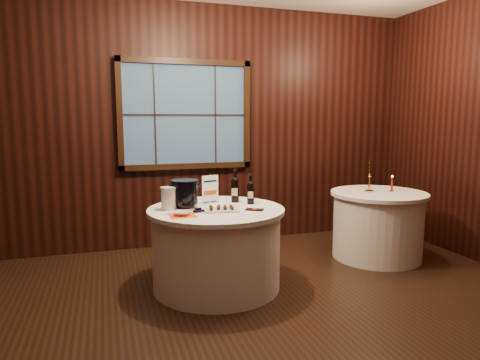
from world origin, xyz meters
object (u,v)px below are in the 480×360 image
object	(u,v)px
ice_bucket	(185,193)
chocolate_plate	(222,209)
main_table	(216,248)
grape_bunch	(198,210)
cracker_bowl	(182,213)
red_candle	(392,185)
sign_stand	(210,194)
side_table	(377,225)
port_bottle_left	(235,188)
brass_candlestick	(369,180)
chocolate_box	(254,210)
port_bottle_right	(251,191)
glass_pitcher	(169,198)

from	to	relation	value
ice_bucket	chocolate_plate	world-z (taller)	ice_bucket
main_table	chocolate_plate	distance (m)	0.42
main_table	grape_bunch	size ratio (longest dim) A/B	7.60
cracker_bowl	red_candle	xyz separation A→B (m)	(2.51, 0.49, 0.05)
sign_stand	cracker_bowl	bearing A→B (deg)	-144.73
side_table	port_bottle_left	xyz separation A→B (m)	(-1.74, -0.07, 0.53)
chocolate_plate	cracker_bowl	size ratio (longest dim) A/B	2.46
main_table	port_bottle_left	xyz separation A→B (m)	(0.26, 0.23, 0.53)
port_bottle_left	brass_candlestick	distance (m)	1.64
port_bottle_left	cracker_bowl	world-z (taller)	port_bottle_left
main_table	chocolate_box	xyz separation A→B (m)	(0.31, -0.20, 0.39)
chocolate_plate	cracker_bowl	distance (m)	0.39
port_bottle_left	port_bottle_right	size ratio (longest dim) A/B	1.13
sign_stand	chocolate_plate	size ratio (longest dim) A/B	0.84
chocolate_plate	ice_bucket	bearing A→B (deg)	137.55
chocolate_box	red_candle	distance (m)	1.90
chocolate_box	main_table	bearing A→B (deg)	-178.61
chocolate_plate	chocolate_box	size ratio (longest dim) A/B	2.18
main_table	port_bottle_right	size ratio (longest dim) A/B	4.32
sign_stand	port_bottle_left	world-z (taller)	port_bottle_left
port_bottle_left	glass_pitcher	bearing A→B (deg)	-143.34
main_table	red_candle	bearing A→B (deg)	7.21
side_table	glass_pitcher	distance (m)	2.49
ice_bucket	grape_bunch	xyz separation A→B (m)	(0.07, -0.26, -0.12)
port_bottle_left	chocolate_box	xyz separation A→B (m)	(0.05, -0.43, -0.14)
chocolate_box	grape_bunch	xyz separation A→B (m)	(-0.51, 0.07, 0.01)
main_table	cracker_bowl	bearing A→B (deg)	-149.12
chocolate_box	red_candle	world-z (taller)	red_candle
main_table	sign_stand	distance (m)	0.54
ice_bucket	chocolate_plate	size ratio (longest dim) A/B	0.75
port_bottle_right	cracker_bowl	bearing A→B (deg)	-135.84
cracker_bowl	main_table	bearing A→B (deg)	30.88
chocolate_plate	chocolate_box	bearing A→B (deg)	-12.85
ice_bucket	chocolate_plate	xyz separation A→B (m)	(0.29, -0.26, -0.12)
chocolate_plate	glass_pitcher	bearing A→B (deg)	154.48
red_candle	ice_bucket	bearing A→B (deg)	-176.63
chocolate_plate	grape_bunch	xyz separation A→B (m)	(-0.22, -0.00, 0.00)
port_bottle_left	port_bottle_right	world-z (taller)	port_bottle_left
side_table	grape_bunch	bearing A→B (deg)	-168.84
ice_bucket	side_table	bearing A→B (deg)	4.29
glass_pitcher	cracker_bowl	distance (m)	0.31
main_table	glass_pitcher	bearing A→B (deg)	169.35
brass_candlestick	sign_stand	bearing A→B (deg)	-176.84
red_candle	port_bottle_left	bearing A→B (deg)	-178.72
sign_stand	main_table	bearing A→B (deg)	-106.19
sign_stand	glass_pitcher	distance (m)	0.46
sign_stand	cracker_bowl	world-z (taller)	sign_stand
brass_candlestick	red_candle	size ratio (longest dim) A/B	1.94
sign_stand	red_candle	size ratio (longest dim) A/B	1.53
side_table	sign_stand	xyz separation A→B (m)	(-2.00, -0.06, 0.48)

